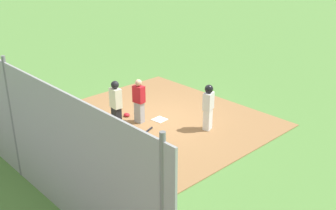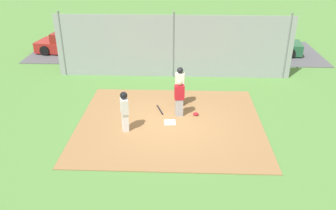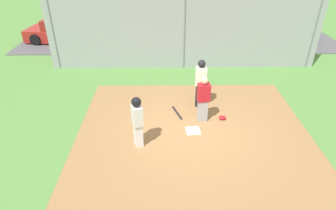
{
  "view_description": "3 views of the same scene",
  "coord_description": "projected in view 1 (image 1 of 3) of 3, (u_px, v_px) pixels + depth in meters",
  "views": [
    {
      "loc": [
        9.67,
        -8.77,
        6.03
      ],
      "look_at": [
        0.65,
        -0.21,
        0.85
      ],
      "focal_mm": 43.47,
      "sensor_mm": 36.0,
      "label": 1
    },
    {
      "loc": [
        -0.41,
        12.04,
        6.67
      ],
      "look_at": [
        0.07,
        0.03,
        0.82
      ],
      "focal_mm": 37.22,
      "sensor_mm": 36.0,
      "label": 2
    },
    {
      "loc": [
        0.89,
        7.54,
        5.44
      ],
      "look_at": [
        0.79,
        0.07,
        1.03
      ],
      "focal_mm": 31.42,
      "sensor_mm": 36.0,
      "label": 3
    }
  ],
  "objects": [
    {
      "name": "ground_plane",
      "position": [
        160.0,
        121.0,
        14.36
      ],
      "size": [
        140.0,
        140.0,
        0.0
      ],
      "primitive_type": "plane",
      "color": "#51843D"
    },
    {
      "name": "home_plate",
      "position": [
        160.0,
        120.0,
        14.35
      ],
      "size": [
        0.47,
        0.47,
        0.02
      ],
      "primitive_type": "cube",
      "rotation": [
        0.0,
        0.0,
        0.08
      ],
      "color": "white",
      "rests_on": "dirt_infield"
    },
    {
      "name": "baseball",
      "position": [
        161.0,
        120.0,
        14.22
      ],
      "size": [
        0.07,
        0.07,
        0.07
      ],
      "primitive_type": "sphere",
      "color": "white",
      "rests_on": "dirt_infield"
    },
    {
      "name": "baseball_bat",
      "position": [
        146.0,
        132.0,
        13.36
      ],
      "size": [
        0.33,
        0.82,
        0.06
      ],
      "primitive_type": "cylinder",
      "rotation": [
        0.0,
        1.57,
        1.9
      ],
      "color": "black",
      "rests_on": "dirt_infield"
    },
    {
      "name": "dirt_infield",
      "position": [
        160.0,
        120.0,
        14.36
      ],
      "size": [
        7.2,
        6.4,
        0.03
      ],
      "primitive_type": "cube",
      "color": "olive",
      "rests_on": "ground_plane"
    },
    {
      "name": "backstop_fence",
      "position": [
        13.0,
        121.0,
        10.5
      ],
      "size": [
        12.0,
        0.1,
        3.35
      ],
      "color": "#93999E",
      "rests_on": "ground_plane"
    },
    {
      "name": "catcher_mask",
      "position": [
        127.0,
        115.0,
        14.6
      ],
      "size": [
        0.24,
        0.2,
        0.12
      ],
      "primitive_type": "ellipsoid",
      "color": "#B21923",
      "rests_on": "dirt_infield"
    },
    {
      "name": "catcher",
      "position": [
        139.0,
        100.0,
        13.88
      ],
      "size": [
        0.41,
        0.31,
        1.56
      ],
      "rotation": [
        0.0,
        0.0,
        1.71
      ],
      "color": "#9E9EA3",
      "rests_on": "dirt_infield"
    },
    {
      "name": "runner",
      "position": [
        208.0,
        105.0,
        13.31
      ],
      "size": [
        0.36,
        0.44,
        1.58
      ],
      "rotation": [
        0.0,
        0.0,
        3.45
      ],
      "color": "silver",
      "rests_on": "dirt_infield"
    },
    {
      "name": "umpire",
      "position": [
        116.0,
        105.0,
        13.23
      ],
      "size": [
        0.39,
        0.28,
        1.74
      ],
      "rotation": [
        0.0,
        0.0,
        1.52
      ],
      "color": "black",
      "rests_on": "dirt_infield"
    }
  ]
}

